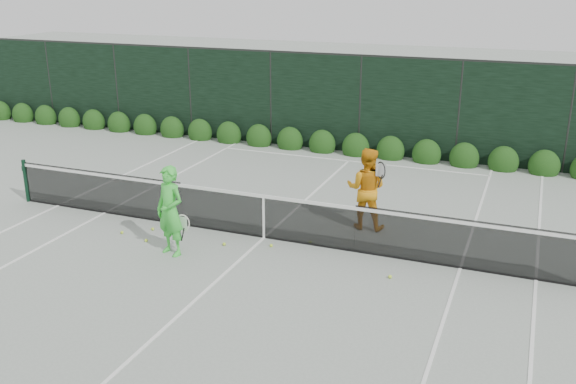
% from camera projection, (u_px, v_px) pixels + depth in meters
% --- Properties ---
extents(ground, '(80.00, 80.00, 0.00)m').
position_uv_depth(ground, '(264.00, 238.00, 13.75)').
color(ground, gray).
rests_on(ground, ground).
extents(tennis_net, '(12.90, 0.10, 1.07)m').
position_uv_depth(tennis_net, '(263.00, 215.00, 13.59)').
color(tennis_net, '#10321F').
rests_on(tennis_net, ground).
extents(player_woman, '(0.77, 0.61, 1.83)m').
position_uv_depth(player_woman, '(170.00, 211.00, 12.69)').
color(player_woman, '#3ED540').
rests_on(player_woman, ground).
extents(player_man, '(0.94, 0.74, 1.83)m').
position_uv_depth(player_man, '(366.00, 189.00, 14.03)').
color(player_man, orange).
rests_on(player_man, ground).
extents(court_lines, '(11.03, 23.83, 0.01)m').
position_uv_depth(court_lines, '(264.00, 238.00, 13.75)').
color(court_lines, white).
rests_on(court_lines, ground).
extents(windscreen_fence, '(32.00, 21.07, 3.06)m').
position_uv_depth(windscreen_fence, '(199.00, 214.00, 10.87)').
color(windscreen_fence, black).
rests_on(windscreen_fence, ground).
extents(hedge_row, '(31.66, 0.65, 0.94)m').
position_uv_depth(hedge_row, '(356.00, 148.00, 19.97)').
color(hedge_row, '#10390F').
rests_on(hedge_row, ground).
extents(tennis_balls, '(5.99, 1.23, 0.07)m').
position_uv_depth(tennis_balls, '(227.00, 244.00, 13.37)').
color(tennis_balls, '#C2E933').
rests_on(tennis_balls, ground).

